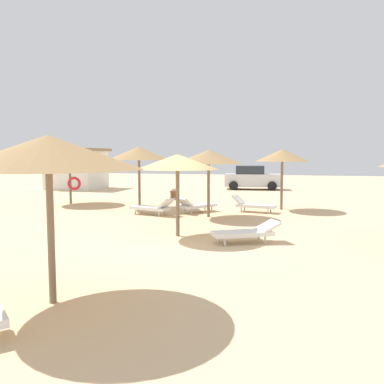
{
  "coord_description": "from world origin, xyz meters",
  "views": [
    {
      "loc": [
        3.16,
        -10.64,
        2.49
      ],
      "look_at": [
        0.0,
        3.0,
        1.2
      ],
      "focal_mm": 37.57,
      "sensor_mm": 36.0,
      "label": 1
    }
  ],
  "objects_px": {
    "parasol_1": "(209,157)",
    "parked_car": "(252,178)",
    "parasol_2": "(178,162)",
    "parasol_3": "(139,153)",
    "lounger_2": "(247,232)",
    "lounger_5": "(253,205)",
    "bench_0": "(175,192)",
    "parasol_5": "(282,156)",
    "parasol_7": "(69,155)",
    "beach_cabana": "(77,168)",
    "lounger_1": "(196,205)",
    "parasol_0": "(48,153)",
    "lounger_3": "(153,207)"
  },
  "relations": [
    {
      "from": "parasol_1",
      "to": "parked_car",
      "type": "xyz_separation_m",
      "value": [
        0.65,
        13.59,
        -1.59
      ]
    },
    {
      "from": "parasol_2",
      "to": "parasol_3",
      "type": "bearing_deg",
      "value": 120.25
    },
    {
      "from": "parasol_2",
      "to": "lounger_2",
      "type": "relative_size",
      "value": 1.26
    },
    {
      "from": "lounger_5",
      "to": "parked_car",
      "type": "height_order",
      "value": "parked_car"
    },
    {
      "from": "bench_0",
      "to": "parasol_5",
      "type": "bearing_deg",
      "value": -29.82
    },
    {
      "from": "parasol_3",
      "to": "bench_0",
      "type": "relative_size",
      "value": 1.9
    },
    {
      "from": "parasol_2",
      "to": "parasol_7",
      "type": "relative_size",
      "value": 0.82
    },
    {
      "from": "parasol_5",
      "to": "beach_cabana",
      "type": "distance_m",
      "value": 17.19
    },
    {
      "from": "parasol_2",
      "to": "lounger_1",
      "type": "bearing_deg",
      "value": 96.15
    },
    {
      "from": "parasol_7",
      "to": "parked_car",
      "type": "relative_size",
      "value": 0.74
    },
    {
      "from": "lounger_1",
      "to": "parasol_7",
      "type": "bearing_deg",
      "value": 166.83
    },
    {
      "from": "lounger_2",
      "to": "parasol_7",
      "type": "bearing_deg",
      "value": 143.28
    },
    {
      "from": "parasol_1",
      "to": "parasol_2",
      "type": "height_order",
      "value": "parasol_1"
    },
    {
      "from": "parasol_7",
      "to": "parasol_5",
      "type": "bearing_deg",
      "value": 1.08
    },
    {
      "from": "parasol_0",
      "to": "parasol_1",
      "type": "bearing_deg",
      "value": 85.3
    },
    {
      "from": "parasol_2",
      "to": "parked_car",
      "type": "height_order",
      "value": "parasol_2"
    },
    {
      "from": "parasol_1",
      "to": "lounger_2",
      "type": "height_order",
      "value": "parasol_1"
    },
    {
      "from": "parasol_0",
      "to": "parasol_5",
      "type": "relative_size",
      "value": 1.14
    },
    {
      "from": "parasol_5",
      "to": "lounger_1",
      "type": "bearing_deg",
      "value": -153.19
    },
    {
      "from": "lounger_1",
      "to": "parked_car",
      "type": "distance_m",
      "value": 12.56
    },
    {
      "from": "parasol_2",
      "to": "beach_cabana",
      "type": "distance_m",
      "value": 19.41
    },
    {
      "from": "parasol_1",
      "to": "parasol_2",
      "type": "bearing_deg",
      "value": -93.1
    },
    {
      "from": "parasol_0",
      "to": "parasol_1",
      "type": "distance_m",
      "value": 9.91
    },
    {
      "from": "parasol_1",
      "to": "parasol_0",
      "type": "bearing_deg",
      "value": -94.7
    },
    {
      "from": "lounger_1",
      "to": "parked_car",
      "type": "height_order",
      "value": "parked_car"
    },
    {
      "from": "parasol_2",
      "to": "lounger_1",
      "type": "distance_m",
      "value": 5.47
    },
    {
      "from": "parasol_3",
      "to": "lounger_3",
      "type": "distance_m",
      "value": 3.28
    },
    {
      "from": "parasol_1",
      "to": "lounger_3",
      "type": "xyz_separation_m",
      "value": [
        -2.36,
        -0.01,
        -2.09
      ]
    },
    {
      "from": "parasol_3",
      "to": "bench_0",
      "type": "bearing_deg",
      "value": 83.57
    },
    {
      "from": "parasol_5",
      "to": "lounger_1",
      "type": "relative_size",
      "value": 1.44
    },
    {
      "from": "lounger_1",
      "to": "lounger_2",
      "type": "bearing_deg",
      "value": -64.01
    },
    {
      "from": "bench_0",
      "to": "lounger_5",
      "type": "bearing_deg",
      "value": -43.59
    },
    {
      "from": "parasol_3",
      "to": "lounger_2",
      "type": "distance_m",
      "value": 8.86
    },
    {
      "from": "lounger_2",
      "to": "lounger_1",
      "type": "bearing_deg",
      "value": 115.99
    },
    {
      "from": "parasol_1",
      "to": "parasol_5",
      "type": "distance_m",
      "value": 4.09
    },
    {
      "from": "lounger_3",
      "to": "parked_car",
      "type": "relative_size",
      "value": 0.48
    },
    {
      "from": "parasol_2",
      "to": "parasol_3",
      "type": "relative_size",
      "value": 0.86
    },
    {
      "from": "parasol_1",
      "to": "parasol_3",
      "type": "bearing_deg",
      "value": 151.69
    },
    {
      "from": "parasol_3",
      "to": "parasol_5",
      "type": "xyz_separation_m",
      "value": [
        6.53,
        0.96,
        -0.1
      ]
    },
    {
      "from": "parasol_5",
      "to": "lounger_1",
      "type": "xyz_separation_m",
      "value": [
        -3.61,
        -1.82,
        -2.14
      ]
    },
    {
      "from": "beach_cabana",
      "to": "bench_0",
      "type": "bearing_deg",
      "value": -29.07
    },
    {
      "from": "lounger_2",
      "to": "lounger_5",
      "type": "height_order",
      "value": "lounger_5"
    },
    {
      "from": "parasol_2",
      "to": "bench_0",
      "type": "relative_size",
      "value": 1.63
    },
    {
      "from": "parasol_2",
      "to": "parasol_3",
      "type": "xyz_separation_m",
      "value": [
        -3.47,
        5.95,
        0.29
      ]
    },
    {
      "from": "lounger_5",
      "to": "parked_car",
      "type": "bearing_deg",
      "value": 94.82
    },
    {
      "from": "parasol_1",
      "to": "parked_car",
      "type": "height_order",
      "value": "parasol_1"
    },
    {
      "from": "parasol_7",
      "to": "beach_cabana",
      "type": "height_order",
      "value": "beach_cabana"
    },
    {
      "from": "parasol_1",
      "to": "bench_0",
      "type": "height_order",
      "value": "parasol_1"
    },
    {
      "from": "parasol_0",
      "to": "lounger_3",
      "type": "bearing_deg",
      "value": 98.91
    },
    {
      "from": "bench_0",
      "to": "parasol_0",
      "type": "bearing_deg",
      "value": -81.7
    }
  ]
}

